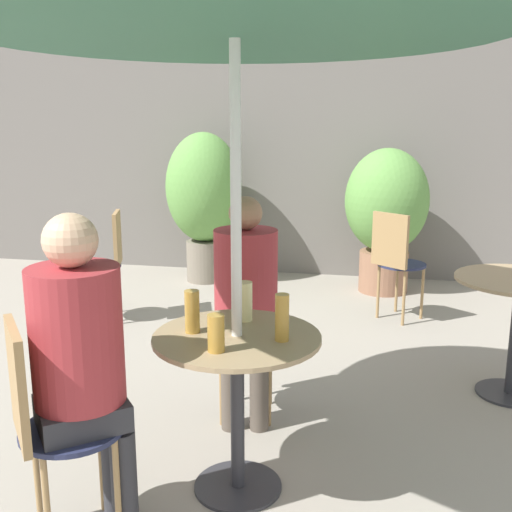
{
  "coord_description": "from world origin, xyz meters",
  "views": [
    {
      "loc": [
        0.74,
        -2.15,
        1.58
      ],
      "look_at": [
        0.19,
        0.55,
        0.96
      ],
      "focal_mm": 42.0,
      "sensor_mm": 36.0,
      "label": 1
    }
  ],
  "objects_px": {
    "seated_person_1": "(82,352)",
    "beer_glass_3": "(192,311)",
    "bistro_chair_2": "(107,255)",
    "bistro_chair_0": "(247,316)",
    "potted_plant_1": "(386,210)",
    "beer_glass_1": "(282,318)",
    "cafe_table_near": "(237,374)",
    "seated_person_0": "(246,291)",
    "bistro_chair_3": "(396,256)",
    "bistro_chair_1": "(46,414)",
    "potted_plant_0": "(204,194)",
    "beer_glass_2": "(244,301)",
    "beer_glass_0": "(216,333)"
  },
  "relations": [
    {
      "from": "seated_person_1",
      "to": "beer_glass_3",
      "type": "distance_m",
      "value": 0.5
    },
    {
      "from": "bistro_chair_2",
      "to": "seated_person_1",
      "type": "bearing_deg",
      "value": 5.15
    },
    {
      "from": "seated_person_1",
      "to": "bistro_chair_0",
      "type": "bearing_deg",
      "value": -56.67
    },
    {
      "from": "bistro_chair_2",
      "to": "potted_plant_1",
      "type": "bearing_deg",
      "value": 102.96
    },
    {
      "from": "bistro_chair_2",
      "to": "seated_person_1",
      "type": "relative_size",
      "value": 0.7
    },
    {
      "from": "beer_glass_3",
      "to": "potted_plant_1",
      "type": "height_order",
      "value": "potted_plant_1"
    },
    {
      "from": "seated_person_1",
      "to": "beer_glass_1",
      "type": "height_order",
      "value": "seated_person_1"
    },
    {
      "from": "cafe_table_near",
      "to": "seated_person_0",
      "type": "xyz_separation_m",
      "value": [
        -0.1,
        0.62,
        0.19
      ]
    },
    {
      "from": "bistro_chair_3",
      "to": "beer_glass_1",
      "type": "bearing_deg",
      "value": 115.84
    },
    {
      "from": "cafe_table_near",
      "to": "beer_glass_3",
      "type": "bearing_deg",
      "value": -179.49
    },
    {
      "from": "bistro_chair_1",
      "to": "potted_plant_1",
      "type": "relative_size",
      "value": 0.66
    },
    {
      "from": "seated_person_0",
      "to": "potted_plant_0",
      "type": "relative_size",
      "value": 0.82
    },
    {
      "from": "beer_glass_2",
      "to": "seated_person_0",
      "type": "bearing_deg",
      "value": 101.74
    },
    {
      "from": "seated_person_0",
      "to": "beer_glass_3",
      "type": "height_order",
      "value": "seated_person_0"
    },
    {
      "from": "bistro_chair_2",
      "to": "bistro_chair_3",
      "type": "xyz_separation_m",
      "value": [
        2.25,
        0.45,
        0.0
      ]
    },
    {
      "from": "seated_person_1",
      "to": "beer_glass_3",
      "type": "bearing_deg",
      "value": -75.84
    },
    {
      "from": "potted_plant_1",
      "to": "cafe_table_near",
      "type": "bearing_deg",
      "value": -100.77
    },
    {
      "from": "bistro_chair_0",
      "to": "bistro_chair_3",
      "type": "bearing_deg",
      "value": 54.77
    },
    {
      "from": "bistro_chair_0",
      "to": "beer_glass_0",
      "type": "height_order",
      "value": "bistro_chair_0"
    },
    {
      "from": "beer_glass_0",
      "to": "beer_glass_1",
      "type": "distance_m",
      "value": 0.29
    },
    {
      "from": "seated_person_0",
      "to": "beer_glass_1",
      "type": "bearing_deg",
      "value": -74.75
    },
    {
      "from": "bistro_chair_0",
      "to": "bistro_chair_1",
      "type": "distance_m",
      "value": 1.34
    },
    {
      "from": "bistro_chair_0",
      "to": "seated_person_0",
      "type": "bearing_deg",
      "value": -90.0
    },
    {
      "from": "beer_glass_2",
      "to": "potted_plant_1",
      "type": "distance_m",
      "value": 3.22
    },
    {
      "from": "cafe_table_near",
      "to": "beer_glass_0",
      "type": "distance_m",
      "value": 0.32
    },
    {
      "from": "beer_glass_1",
      "to": "beer_glass_2",
      "type": "height_order",
      "value": "beer_glass_1"
    },
    {
      "from": "bistro_chair_1",
      "to": "potted_plant_0",
      "type": "bearing_deg",
      "value": -31.3
    },
    {
      "from": "potted_plant_0",
      "to": "seated_person_1",
      "type": "bearing_deg",
      "value": -80.35
    },
    {
      "from": "beer_glass_1",
      "to": "potted_plant_1",
      "type": "xyz_separation_m",
      "value": [
        0.44,
        3.37,
        -0.03
      ]
    },
    {
      "from": "seated_person_0",
      "to": "potted_plant_0",
      "type": "bearing_deg",
      "value": 101.39
    },
    {
      "from": "bistro_chair_3",
      "to": "bistro_chair_1",
      "type": "bearing_deg",
      "value": 103.66
    },
    {
      "from": "bistro_chair_3",
      "to": "beer_glass_3",
      "type": "relative_size",
      "value": 4.89
    },
    {
      "from": "bistro_chair_3",
      "to": "seated_person_0",
      "type": "bearing_deg",
      "value": 103.84
    },
    {
      "from": "beer_glass_0",
      "to": "potted_plant_0",
      "type": "distance_m",
      "value": 3.75
    },
    {
      "from": "bistro_chair_1",
      "to": "potted_plant_1",
      "type": "xyz_separation_m",
      "value": [
        1.24,
        3.84,
        0.25
      ]
    },
    {
      "from": "bistro_chair_1",
      "to": "beer_glass_1",
      "type": "height_order",
      "value": "beer_glass_1"
    },
    {
      "from": "beer_glass_2",
      "to": "seated_person_1",
      "type": "bearing_deg",
      "value": -128.96
    },
    {
      "from": "bistro_chair_1",
      "to": "beer_glass_2",
      "type": "bearing_deg",
      "value": -79.95
    },
    {
      "from": "bistro_chair_0",
      "to": "bistro_chair_1",
      "type": "xyz_separation_m",
      "value": [
        -0.48,
        -1.26,
        0.0
      ]
    },
    {
      "from": "seated_person_1",
      "to": "beer_glass_3",
      "type": "height_order",
      "value": "seated_person_1"
    },
    {
      "from": "beer_glass_3",
      "to": "beer_glass_2",
      "type": "bearing_deg",
      "value": 46.87
    },
    {
      "from": "bistro_chair_3",
      "to": "seated_person_1",
      "type": "xyz_separation_m",
      "value": [
        -1.2,
        -2.87,
        0.22
      ]
    },
    {
      "from": "bistro_chair_0",
      "to": "beer_glass_0",
      "type": "xyz_separation_m",
      "value": [
        0.09,
        -0.96,
        0.25
      ]
    },
    {
      "from": "bistro_chair_3",
      "to": "bistro_chair_0",
      "type": "bearing_deg",
      "value": 101.5
    },
    {
      "from": "bistro_chair_1",
      "to": "bistro_chair_3",
      "type": "height_order",
      "value": "same"
    },
    {
      "from": "bistro_chair_1",
      "to": "bistro_chair_2",
      "type": "xyz_separation_m",
      "value": [
        -0.94,
        2.52,
        0.0
      ]
    },
    {
      "from": "seated_person_1",
      "to": "potted_plant_0",
      "type": "relative_size",
      "value": 0.86
    },
    {
      "from": "cafe_table_near",
      "to": "seated_person_1",
      "type": "bearing_deg",
      "value": -140.87
    },
    {
      "from": "cafe_table_near",
      "to": "potted_plant_1",
      "type": "xyz_separation_m",
      "value": [
        0.64,
        3.35,
        0.25
      ]
    },
    {
      "from": "cafe_table_near",
      "to": "potted_plant_0",
      "type": "height_order",
      "value": "potted_plant_0"
    }
  ]
}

